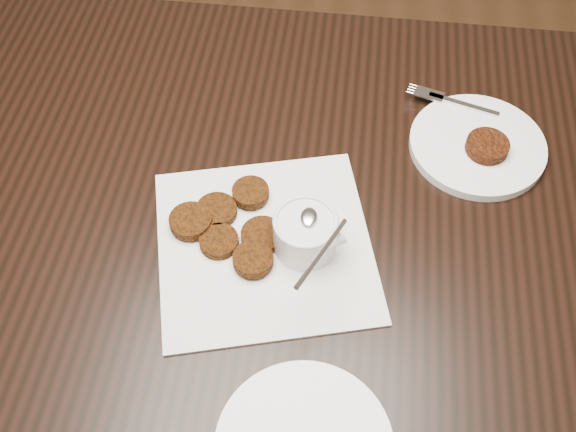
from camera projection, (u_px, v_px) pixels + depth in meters
The scene contains 6 objects.
floor at pixel (260, 420), 1.63m from camera, with size 4.00×4.00×0.00m, color #53321C.
table at pixel (235, 304), 1.39m from camera, with size 1.46×0.94×0.75m, color black.
napkin at pixel (265, 245), 1.02m from camera, with size 0.32×0.32×0.00m, color silver.
sauce_ramekin at pixel (306, 220), 0.97m from camera, with size 0.12×0.12×0.13m, color silver, non-canonical shape.
patty_cluster at pixel (227, 226), 1.03m from camera, with size 0.21×0.21×0.02m, color #662F0D, non-canonical shape.
plate_with_patty at pixel (478, 142), 1.12m from camera, with size 0.23×0.23×0.03m, color white, non-canonical shape.
Camera 1 is at (0.13, -0.54, 1.61)m, focal length 42.37 mm.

